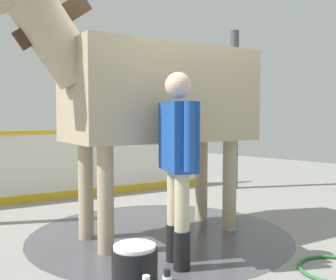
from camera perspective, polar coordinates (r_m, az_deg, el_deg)
The scene contains 7 objects.
ground_plane at distance 4.76m, azimuth -0.46°, elevation -12.95°, with size 16.00×16.00×0.02m, color gray.
wet_patch at distance 4.65m, azimuth -1.11°, elevation -13.21°, with size 2.93×2.93×0.00m, color #4C4C54.
barrier_wall at distance 6.79m, azimuth -11.78°, elevation -3.56°, with size 1.34×4.87×1.11m.
roof_post_far at distance 7.44m, azimuth 9.37°, elevation 4.20°, with size 0.16×0.16×2.87m, color #4C4C51.
horse at distance 4.40m, azimuth -2.55°, elevation 6.69°, with size 1.49×3.37×2.73m.
handler at distance 3.53m, azimuth 1.43°, elevation -2.07°, with size 0.61×0.43×1.72m.
wash_bucket at distance 3.19m, azimuth -4.77°, elevation -17.81°, with size 0.35×0.35×0.37m.
Camera 1 is at (-3.22, 3.24, 1.34)m, focal length 42.81 mm.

